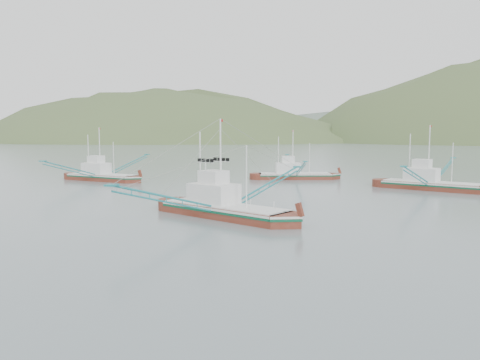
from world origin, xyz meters
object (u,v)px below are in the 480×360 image
(main_boat, at_px, (223,195))
(bg_boat_far, at_px, (294,169))
(bg_boat_right, at_px, (431,176))
(bg_boat_left, at_px, (102,171))

(main_boat, relative_size, bg_boat_far, 1.07)
(main_boat, xyz_separation_m, bg_boat_right, (21.11, 27.87, -0.12))
(bg_boat_right, distance_m, bg_boat_left, 50.78)
(bg_boat_right, distance_m, bg_boat_far, 22.77)
(bg_boat_far, height_order, bg_boat_left, bg_boat_left)
(bg_boat_far, bearing_deg, bg_boat_right, -42.41)
(main_boat, height_order, bg_boat_left, main_boat)
(bg_boat_far, xyz_separation_m, bg_boat_left, (-30.20, -11.23, -0.06))
(main_boat, bearing_deg, bg_boat_far, 113.69)
(bg_boat_right, height_order, bg_boat_far, bg_boat_right)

